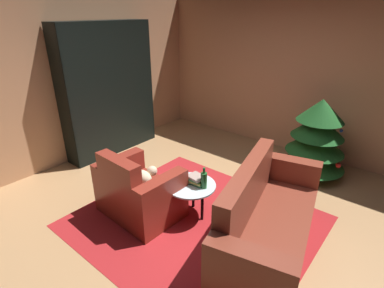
{
  "coord_description": "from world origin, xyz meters",
  "views": [
    {
      "loc": [
        1.9,
        -2.47,
        2.39
      ],
      "look_at": [
        -0.26,
        0.15,
        0.86
      ],
      "focal_mm": 28.03,
      "sensor_mm": 36.0,
      "label": 1
    }
  ],
  "objects_px": {
    "couch_red": "(267,225)",
    "coffee_table": "(191,188)",
    "armchair_red": "(138,193)",
    "decorated_tree": "(316,138)",
    "bookshelf_unit": "(115,90)",
    "bottle_on_table": "(204,180)",
    "book_stack_on_table": "(196,180)"
  },
  "relations": [
    {
      "from": "couch_red",
      "to": "coffee_table",
      "type": "bearing_deg",
      "value": -178.57
    },
    {
      "from": "armchair_red",
      "to": "decorated_tree",
      "type": "height_order",
      "value": "decorated_tree"
    },
    {
      "from": "decorated_tree",
      "to": "bookshelf_unit",
      "type": "bearing_deg",
      "value": -157.63
    },
    {
      "from": "armchair_red",
      "to": "couch_red",
      "type": "distance_m",
      "value": 1.58
    },
    {
      "from": "coffee_table",
      "to": "decorated_tree",
      "type": "relative_size",
      "value": 0.5
    },
    {
      "from": "couch_red",
      "to": "bottle_on_table",
      "type": "distance_m",
      "value": 0.87
    },
    {
      "from": "coffee_table",
      "to": "bottle_on_table",
      "type": "xyz_separation_m",
      "value": [
        0.16,
        0.04,
        0.16
      ]
    },
    {
      "from": "armchair_red",
      "to": "coffee_table",
      "type": "xyz_separation_m",
      "value": [
        0.52,
        0.4,
        0.08
      ]
    },
    {
      "from": "bottle_on_table",
      "to": "armchair_red",
      "type": "bearing_deg",
      "value": -146.92
    },
    {
      "from": "couch_red",
      "to": "coffee_table",
      "type": "distance_m",
      "value": 1.01
    },
    {
      "from": "decorated_tree",
      "to": "armchair_red",
      "type": "bearing_deg",
      "value": -118.62
    },
    {
      "from": "book_stack_on_table",
      "to": "decorated_tree",
      "type": "xyz_separation_m",
      "value": [
        0.76,
        1.96,
        0.11
      ]
    },
    {
      "from": "couch_red",
      "to": "book_stack_on_table",
      "type": "distance_m",
      "value": 0.98
    },
    {
      "from": "couch_red",
      "to": "decorated_tree",
      "type": "xyz_separation_m",
      "value": [
        -0.21,
        1.99,
        0.28
      ]
    },
    {
      "from": "coffee_table",
      "to": "armchair_red",
      "type": "bearing_deg",
      "value": -142.51
    },
    {
      "from": "coffee_table",
      "to": "bookshelf_unit",
      "type": "bearing_deg",
      "value": 162.78
    },
    {
      "from": "armchair_red",
      "to": "book_stack_on_table",
      "type": "relative_size",
      "value": 4.69
    },
    {
      "from": "bookshelf_unit",
      "to": "armchair_red",
      "type": "distance_m",
      "value": 2.28
    },
    {
      "from": "book_stack_on_table",
      "to": "decorated_tree",
      "type": "bearing_deg",
      "value": 68.83
    },
    {
      "from": "coffee_table",
      "to": "decorated_tree",
      "type": "xyz_separation_m",
      "value": [
        0.8,
        2.02,
        0.22
      ]
    },
    {
      "from": "bottle_on_table",
      "to": "decorated_tree",
      "type": "relative_size",
      "value": 0.22
    },
    {
      "from": "armchair_red",
      "to": "book_stack_on_table",
      "type": "height_order",
      "value": "armchair_red"
    },
    {
      "from": "decorated_tree",
      "to": "couch_red",
      "type": "bearing_deg",
      "value": -84.03
    },
    {
      "from": "couch_red",
      "to": "bottle_on_table",
      "type": "height_order",
      "value": "couch_red"
    },
    {
      "from": "bottle_on_table",
      "to": "decorated_tree",
      "type": "xyz_separation_m",
      "value": [
        0.64,
        1.97,
        0.06
      ]
    },
    {
      "from": "book_stack_on_table",
      "to": "decorated_tree",
      "type": "distance_m",
      "value": 2.11
    },
    {
      "from": "armchair_red",
      "to": "bottle_on_table",
      "type": "distance_m",
      "value": 0.85
    },
    {
      "from": "bookshelf_unit",
      "to": "armchair_red",
      "type": "relative_size",
      "value": 2.21
    },
    {
      "from": "book_stack_on_table",
      "to": "bottle_on_table",
      "type": "xyz_separation_m",
      "value": [
        0.12,
        -0.01,
        0.05
      ]
    },
    {
      "from": "couch_red",
      "to": "decorated_tree",
      "type": "relative_size",
      "value": 1.65
    },
    {
      "from": "bookshelf_unit",
      "to": "decorated_tree",
      "type": "bearing_deg",
      "value": 22.37
    },
    {
      "from": "book_stack_on_table",
      "to": "bookshelf_unit",
      "type": "bearing_deg",
      "value": 164.23
    }
  ]
}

